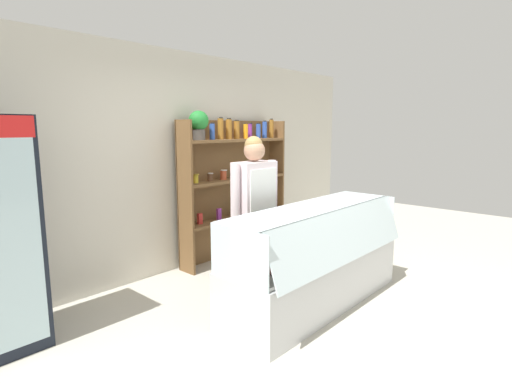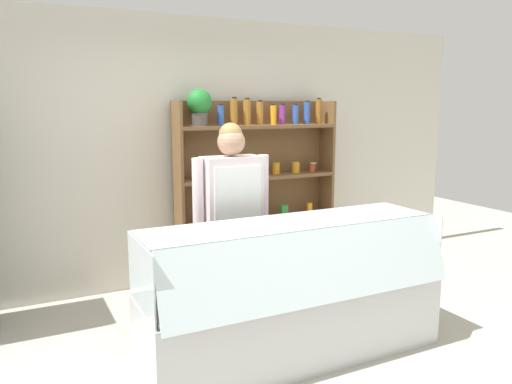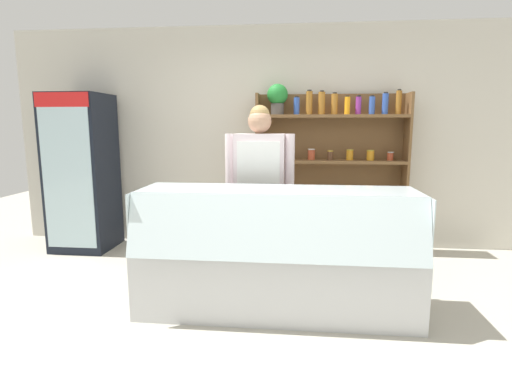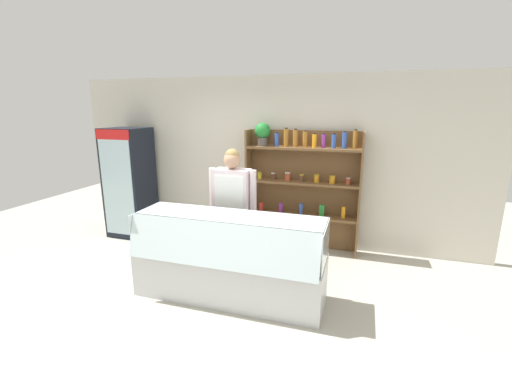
% 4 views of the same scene
% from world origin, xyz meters
% --- Properties ---
extents(ground_plane, '(12.00, 12.00, 0.00)m').
position_xyz_m(ground_plane, '(0.00, 0.00, 0.00)').
color(ground_plane, '#B7B2A3').
extents(back_wall, '(6.80, 0.10, 2.70)m').
position_xyz_m(back_wall, '(0.00, 2.03, 1.35)').
color(back_wall, beige).
rests_on(back_wall, ground).
extents(drinks_fridge, '(0.67, 0.66, 1.88)m').
position_xyz_m(drinks_fridge, '(-2.37, 1.55, 0.94)').
color(drinks_fridge, black).
rests_on(drinks_fridge, ground).
extents(shelving_unit, '(1.76, 0.29, 1.98)m').
position_xyz_m(shelving_unit, '(0.56, 1.81, 1.11)').
color(shelving_unit, brown).
rests_on(shelving_unit, ground).
extents(deli_display_case, '(2.23, 0.74, 1.01)m').
position_xyz_m(deli_display_case, '(0.07, 0.09, 0.31)').
color(deli_display_case, silver).
rests_on(deli_display_case, ground).
extents(shop_clerk, '(0.66, 0.25, 1.69)m').
position_xyz_m(shop_clerk, '(-0.13, 0.74, 1.01)').
color(shop_clerk, '#2D2D38').
rests_on(shop_clerk, ground).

